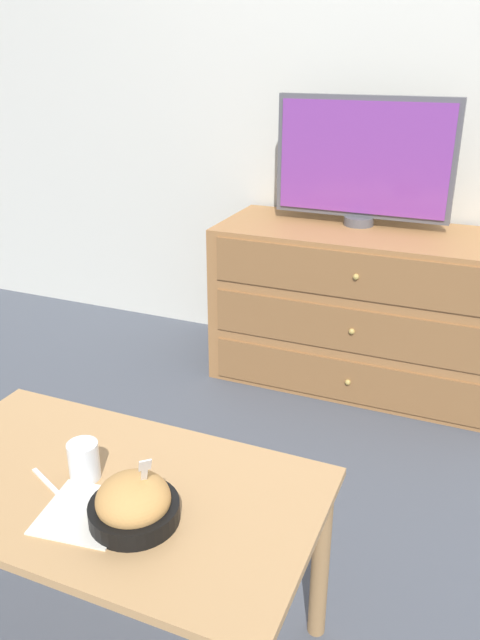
# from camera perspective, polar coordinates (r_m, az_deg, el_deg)

# --- Properties ---
(ground_plane) EXTENTS (12.00, 12.00, 0.00)m
(ground_plane) POSITION_cam_1_polar(r_m,az_deg,el_deg) (3.12, 13.80, -3.25)
(ground_plane) COLOR #474C56
(wall_back) EXTENTS (12.00, 0.05, 2.60)m
(wall_back) POSITION_cam_1_polar(r_m,az_deg,el_deg) (2.83, 16.56, 21.25)
(wall_back) COLOR silver
(wall_back) RESTS_ON ground_plane
(dresser) EXTENTS (1.27, 0.52, 0.69)m
(dresser) POSITION_cam_1_polar(r_m,az_deg,el_deg) (2.74, 11.43, 1.02)
(dresser) COLOR #9E6B3D
(dresser) RESTS_ON ground_plane
(tv) EXTENTS (0.73, 0.12, 0.52)m
(tv) POSITION_cam_1_polar(r_m,az_deg,el_deg) (2.66, 11.24, 14.16)
(tv) COLOR #515156
(tv) RESTS_ON dresser
(coffee_table) EXTENTS (0.94, 0.53, 0.49)m
(coffee_table) POSITION_cam_1_polar(r_m,az_deg,el_deg) (1.49, -11.86, -16.85)
(coffee_table) COLOR tan
(coffee_table) RESTS_ON ground_plane
(takeout_bowl) EXTENTS (0.18, 0.18, 0.17)m
(takeout_bowl) POSITION_cam_1_polar(r_m,az_deg,el_deg) (1.32, -9.70, -16.25)
(takeout_bowl) COLOR black
(takeout_bowl) RESTS_ON coffee_table
(drink_cup) EXTENTS (0.07, 0.07, 0.09)m
(drink_cup) POSITION_cam_1_polar(r_m,az_deg,el_deg) (1.45, -14.06, -12.54)
(drink_cup) COLOR #9E6638
(drink_cup) RESTS_ON coffee_table
(napkin) EXTENTS (0.20, 0.20, 0.00)m
(napkin) POSITION_cam_1_polar(r_m,az_deg,el_deg) (1.38, -13.95, -16.73)
(napkin) COLOR silver
(napkin) RESTS_ON coffee_table
(knife) EXTENTS (0.17, 0.08, 0.01)m
(knife) POSITION_cam_1_polar(r_m,az_deg,el_deg) (1.46, -16.77, -14.49)
(knife) COLOR white
(knife) RESTS_ON coffee_table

